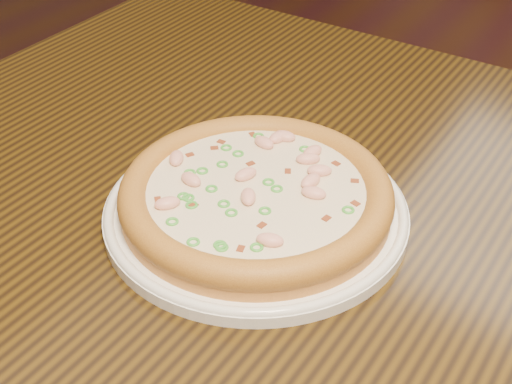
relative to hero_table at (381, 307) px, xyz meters
The scene contains 4 objects.
ground 0.92m from the hero_table, 88.90° to the left, with size 9.00×9.00×0.00m, color black.
hero_table is the anchor object (origin of this frame).
plate 0.17m from the hero_table, 157.38° to the right, with size 0.29×0.29×0.02m.
pizza 0.18m from the hero_table, 157.52° to the right, with size 0.26×0.26×0.03m.
Camera 1 is at (0.16, -1.16, 1.18)m, focal length 50.00 mm.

